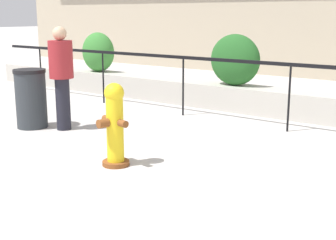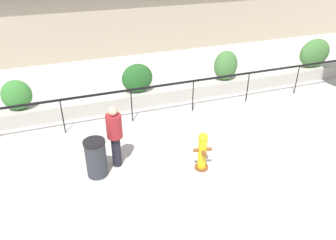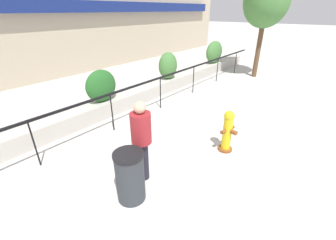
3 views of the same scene
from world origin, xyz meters
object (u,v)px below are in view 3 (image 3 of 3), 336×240
Objects in this scene: hedge_bush_3 at (214,52)px; trash_bin at (130,176)px; hedge_bush_2 at (168,66)px; street_tree at (267,1)px; fire_hydrant at (228,131)px; hedge_bush_1 at (101,86)px; pedestrian at (141,137)px.

hedge_bush_3 is 1.39× the size of trash_bin.
hedge_bush_2 is 0.23× the size of street_tree.
trash_bin is (-2.60, 0.67, -0.04)m from fire_hydrant.
hedge_bush_1 is 0.23× the size of street_tree.
hedge_bush_2 is at bearing 0.00° from hedge_bush_1.
hedge_bush_2 is at bearing 32.53° from trash_bin.
street_tree reaches higher than hedge_bush_3.
street_tree reaches higher than fire_hydrant.
pedestrian reaches higher than trash_bin.
street_tree is (0.46, -2.23, 2.48)m from hedge_bush_3.
street_tree is 10.58m from trash_bin.
hedge_bush_2 is 0.80× the size of hedge_bush_3.
hedge_bush_3 is 10.23m from trash_bin.
hedge_bush_1 is at bearing 164.50° from street_tree.
fire_hydrant is at bearing -82.06° from hedge_bush_1.
trash_bin is at bearing 165.54° from fire_hydrant.
fire_hydrant is 0.62× the size of pedestrian.
pedestrian is at bearing -146.43° from hedge_bush_2.
fire_hydrant is (-2.86, -4.15, -0.51)m from hedge_bush_2.
fire_hydrant is at bearing -14.46° from trash_bin.
fire_hydrant is at bearing -124.58° from hedge_bush_2.
pedestrian is at bearing 22.32° from trash_bin.
hedge_bush_2 is 5.68m from street_tree.
street_tree is 4.77× the size of trash_bin.
trash_bin is at bearing -147.47° from hedge_bush_2.
hedge_bush_1 is 1.01× the size of fire_hydrant.
street_tree is 9.89m from pedestrian.
hedge_bush_3 is 1.30× the size of fire_hydrant.
hedge_bush_3 is at bearing 0.00° from hedge_bush_1.
fire_hydrant is at bearing -165.50° from street_tree.
pedestrian reaches higher than hedge_bush_2.
hedge_bush_1 is at bearing 180.00° from hedge_bush_2.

